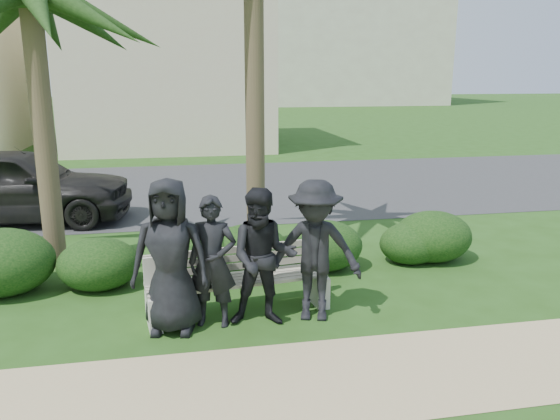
# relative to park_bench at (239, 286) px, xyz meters

# --- Properties ---
(ground) EXTENTS (160.00, 160.00, 0.00)m
(ground) POSITION_rel_park_bench_xyz_m (0.15, 0.05, -0.36)
(ground) COLOR #234614
(ground) RESTS_ON ground
(footpath) EXTENTS (30.00, 1.60, 0.01)m
(footpath) POSITION_rel_park_bench_xyz_m (0.15, -1.75, -0.36)
(footpath) COLOR tan
(footpath) RESTS_ON ground
(asphalt_street) EXTENTS (160.00, 8.00, 0.01)m
(asphalt_street) POSITION_rel_park_bench_xyz_m (0.15, 8.05, -0.36)
(asphalt_street) COLOR #2D2D30
(asphalt_street) RESTS_ON ground
(stucco_bldg_right) EXTENTS (8.40, 8.40, 7.30)m
(stucco_bldg_right) POSITION_rel_park_bench_xyz_m (-0.85, 18.05, 3.31)
(stucco_bldg_right) COLOR beige
(stucco_bldg_right) RESTS_ON ground
(park_bench) EXTENTS (2.34, 0.83, 0.79)m
(park_bench) POSITION_rel_park_bench_xyz_m (0.00, 0.00, 0.00)
(park_bench) COLOR #A59D8A
(park_bench) RESTS_ON ground
(man_a) EXTENTS (0.99, 0.75, 1.83)m
(man_a) POSITION_rel_park_bench_xyz_m (-0.82, -0.34, 0.55)
(man_a) COLOR black
(man_a) RESTS_ON ground
(man_b) EXTENTS (0.66, 0.53, 1.59)m
(man_b) POSITION_rel_park_bench_xyz_m (-0.33, -0.28, 0.43)
(man_b) COLOR black
(man_b) RESTS_ON ground
(man_c) EXTENTS (0.91, 0.76, 1.68)m
(man_c) POSITION_rel_park_bench_xyz_m (0.26, -0.38, 0.48)
(man_c) COLOR black
(man_c) RESTS_ON ground
(man_d) EXTENTS (1.27, 0.95, 1.75)m
(man_d) POSITION_rel_park_bench_xyz_m (0.89, -0.34, 0.51)
(man_d) COLOR black
(man_d) RESTS_ON ground
(hedge_a) EXTENTS (1.44, 1.19, 0.94)m
(hedge_a) POSITION_rel_park_bench_xyz_m (-3.13, 1.26, 0.11)
(hedge_a) COLOR black
(hedge_a) RESTS_ON ground
(hedge_b) EXTENTS (1.14, 0.94, 0.74)m
(hedge_b) POSITION_rel_park_bench_xyz_m (-1.85, 1.21, 0.01)
(hedge_b) COLOR black
(hedge_b) RESTS_ON ground
(hedge_c) EXTENTS (1.26, 1.04, 0.82)m
(hedge_c) POSITION_rel_park_bench_xyz_m (-0.51, 1.38, 0.05)
(hedge_c) COLOR black
(hedge_c) RESTS_ON ground
(hedge_d) EXTENTS (1.21, 1.00, 0.79)m
(hedge_d) POSITION_rel_park_bench_xyz_m (0.31, 1.37, 0.04)
(hedge_d) COLOR black
(hedge_d) RESTS_ON ground
(hedge_e) EXTENTS (1.03, 0.85, 0.67)m
(hedge_e) POSITION_rel_park_bench_xyz_m (2.95, 1.41, -0.02)
(hedge_e) COLOR black
(hedge_e) RESTS_ON ground
(hedge_f) EXTENTS (1.28, 1.06, 0.84)m
(hedge_f) POSITION_rel_park_bench_xyz_m (3.33, 1.45, 0.06)
(hedge_f) COLOR black
(hedge_f) RESTS_ON ground
(hedge_extra) EXTENTS (1.21, 1.00, 0.79)m
(hedge_extra) POSITION_rel_park_bench_xyz_m (1.48, 1.37, 0.04)
(hedge_extra) COLOR black
(hedge_extra) RESTS_ON ground
(car_a) EXTENTS (4.70, 2.23, 1.55)m
(car_a) POSITION_rel_park_bench_xyz_m (-3.93, 5.25, 0.42)
(car_a) COLOR black
(car_a) RESTS_ON ground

